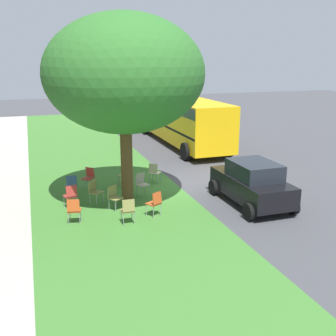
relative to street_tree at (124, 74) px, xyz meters
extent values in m
plane|color=#424247|center=(1.50, -2.69, -4.73)|extent=(80.00, 80.00, 0.00)
cube|color=#3D752D|center=(1.50, 0.51, -4.73)|extent=(48.00, 6.00, 0.01)
cylinder|color=brown|center=(0.00, 0.00, -3.03)|extent=(0.44, 0.44, 3.40)
ellipsoid|color=#2D6B28|center=(0.00, 0.00, 0.02)|extent=(5.64, 5.64, 4.17)
cube|color=#335184|center=(1.38, 1.93, -4.29)|extent=(0.40, 0.42, 0.04)
cube|color=#335184|center=(1.20, 1.93, -4.05)|extent=(0.09, 0.40, 0.40)
cylinder|color=gray|center=(1.55, 1.75, -4.52)|extent=(0.02, 0.02, 0.42)
cylinder|color=gray|center=(1.55, 2.11, -4.52)|extent=(0.02, 0.02, 0.42)
cylinder|color=gray|center=(1.21, 1.75, -4.52)|extent=(0.02, 0.02, 0.42)
cylinder|color=gray|center=(1.21, 2.11, -4.52)|extent=(0.02, 0.02, 0.42)
cube|color=#C64C1E|center=(-1.40, 2.12, -4.29)|extent=(0.49, 0.50, 0.04)
cube|color=#C64C1E|center=(-1.57, 2.16, -4.05)|extent=(0.18, 0.41, 0.40)
cylinder|color=gray|center=(-1.27, 1.91, -4.52)|extent=(0.02, 0.02, 0.42)
cylinder|color=gray|center=(-1.19, 2.26, -4.52)|extent=(0.02, 0.02, 0.42)
cylinder|color=gray|center=(-1.60, 1.99, -4.52)|extent=(0.02, 0.02, 0.42)
cylinder|color=gray|center=(-1.52, 2.34, -4.52)|extent=(0.02, 0.02, 0.42)
cube|color=olive|center=(-1.98, 0.47, -4.29)|extent=(0.40, 0.42, 0.04)
cube|color=olive|center=(-2.16, 0.47, -4.05)|extent=(0.09, 0.40, 0.40)
cylinder|color=gray|center=(-1.82, 0.29, -4.52)|extent=(0.02, 0.02, 0.42)
cylinder|color=gray|center=(-1.81, 0.65, -4.52)|extent=(0.02, 0.02, 0.42)
cylinder|color=gray|center=(-2.16, 0.29, -4.52)|extent=(0.02, 0.02, 0.42)
cylinder|color=gray|center=(-2.15, 0.65, -4.52)|extent=(0.02, 0.02, 0.42)
cube|color=#C64C1E|center=(-1.61, -0.53, -4.29)|extent=(0.55, 0.56, 0.04)
cube|color=#C64C1E|center=(-1.77, -0.62, -4.05)|extent=(0.27, 0.39, 0.40)
cylinder|color=gray|center=(-1.37, -0.61, -4.52)|extent=(0.02, 0.02, 0.42)
cylinder|color=gray|center=(-1.55, -0.29, -4.52)|extent=(0.02, 0.02, 0.42)
cylinder|color=gray|center=(-1.67, -0.77, -4.52)|extent=(0.02, 0.02, 0.42)
cylinder|color=gray|center=(-1.84, -0.46, -4.52)|extent=(0.02, 0.02, 0.42)
cube|color=olive|center=(0.22, 1.14, -4.29)|extent=(0.57, 0.58, 0.04)
cube|color=olive|center=(0.36, 1.25, -4.05)|extent=(0.32, 0.37, 0.40)
cylinder|color=gray|center=(-0.03, 1.18, -4.52)|extent=(0.02, 0.02, 0.42)
cylinder|color=gray|center=(0.20, 0.89, -4.52)|extent=(0.02, 0.02, 0.42)
cylinder|color=gray|center=(0.24, 1.39, -4.52)|extent=(0.02, 0.02, 0.42)
cylinder|color=gray|center=(0.47, 1.11, -4.52)|extent=(0.02, 0.02, 0.42)
cube|color=#B7332D|center=(0.12, 2.10, -4.29)|extent=(0.50, 0.51, 0.04)
cube|color=#B7332D|center=(-0.05, 2.06, -4.05)|extent=(0.19, 0.41, 0.40)
cylinder|color=gray|center=(0.33, 1.97, -4.52)|extent=(0.02, 0.02, 0.42)
cylinder|color=gray|center=(0.24, 2.32, -4.52)|extent=(0.02, 0.02, 0.42)
cylinder|color=gray|center=(0.00, 1.88, -4.52)|extent=(0.02, 0.02, 0.42)
cylinder|color=gray|center=(-0.09, 2.23, -4.52)|extent=(0.02, 0.02, 0.42)
cube|color=olive|center=(2.08, -0.34, -4.29)|extent=(0.56, 0.57, 0.04)
cube|color=olive|center=(1.93, -0.44, -4.05)|extent=(0.29, 0.38, 0.40)
cylinder|color=gray|center=(2.32, -0.40, -4.52)|extent=(0.02, 0.02, 0.42)
cylinder|color=gray|center=(2.12, -0.10, -4.52)|extent=(0.02, 0.02, 0.42)
cylinder|color=gray|center=(2.03, -0.58, -4.52)|extent=(0.02, 0.02, 0.42)
cylinder|color=gray|center=(1.84, -0.28, -4.52)|extent=(0.02, 0.02, 0.42)
cube|color=#B7332D|center=(2.12, 1.19, -4.29)|extent=(0.58, 0.58, 0.04)
cube|color=#B7332D|center=(2.24, 1.06, -4.05)|extent=(0.34, 0.34, 0.40)
cylinder|color=gray|center=(2.13, 1.44, -4.52)|extent=(0.02, 0.02, 0.42)
cylinder|color=gray|center=(1.87, 1.19, -4.52)|extent=(0.02, 0.02, 0.42)
cylinder|color=gray|center=(2.36, 1.20, -4.52)|extent=(0.02, 0.02, 0.42)
cylinder|color=gray|center=(2.11, 0.94, -4.52)|extent=(0.02, 0.02, 0.42)
cube|color=beige|center=(2.07, -1.71, -4.29)|extent=(0.58, 0.58, 0.04)
cube|color=beige|center=(1.94, -1.60, -4.05)|extent=(0.33, 0.36, 0.40)
cylinder|color=gray|center=(2.09, -1.96, -4.52)|extent=(0.02, 0.02, 0.42)
cylinder|color=gray|center=(2.32, -1.69, -4.52)|extent=(0.02, 0.02, 0.42)
cylinder|color=gray|center=(1.83, -1.74, -4.52)|extent=(0.02, 0.02, 0.42)
cylinder|color=gray|center=(2.06, -1.47, -4.52)|extent=(0.02, 0.02, 0.42)
cube|color=olive|center=(-0.65, 0.58, -4.29)|extent=(0.56, 0.57, 0.04)
cube|color=olive|center=(-0.50, 0.68, -4.05)|extent=(0.28, 0.39, 0.40)
cylinder|color=gray|center=(-0.89, 0.65, -4.52)|extent=(0.02, 0.02, 0.42)
cylinder|color=gray|center=(-0.70, 0.34, -4.52)|extent=(0.02, 0.02, 0.42)
cylinder|color=gray|center=(-0.60, 0.83, -4.52)|extent=(0.02, 0.02, 0.42)
cylinder|color=gray|center=(-0.41, 0.52, -4.52)|extent=(0.02, 0.02, 0.42)
cube|color=#ADA393|center=(0.56, -0.75, -4.29)|extent=(0.52, 0.53, 0.04)
cube|color=#ADA393|center=(0.73, -0.69, -4.05)|extent=(0.21, 0.40, 0.40)
cylinder|color=gray|center=(0.34, -0.64, -4.52)|extent=(0.02, 0.02, 0.42)
cylinder|color=gray|center=(0.46, -0.98, -4.52)|extent=(0.02, 0.02, 0.42)
cylinder|color=gray|center=(0.66, -0.52, -4.52)|extent=(0.02, 0.02, 0.42)
cylinder|color=gray|center=(0.78, -0.86, -4.52)|extent=(0.02, 0.02, 0.42)
cube|color=black|center=(-1.66, -4.30, -4.05)|extent=(3.70, 1.64, 0.76)
cube|color=#1E232B|center=(-1.81, -4.30, -3.40)|extent=(1.90, 1.44, 0.64)
cylinder|color=black|center=(-0.26, -3.43, -4.43)|extent=(0.60, 0.18, 0.60)
cylinder|color=black|center=(-0.26, -5.17, -4.43)|extent=(0.60, 0.18, 0.60)
cylinder|color=black|center=(-3.06, -3.43, -4.43)|extent=(0.60, 0.18, 0.60)
cylinder|color=black|center=(-3.06, -5.17, -4.43)|extent=(0.60, 0.18, 0.60)
cube|color=yellow|center=(9.28, -5.64, -3.10)|extent=(10.40, 2.44, 2.50)
cube|color=black|center=(9.28, -5.64, -3.45)|extent=(10.30, 2.46, 0.12)
cube|color=black|center=(9.28, -5.64, -2.20)|extent=(10.30, 2.46, 0.56)
cylinder|color=black|center=(13.28, -4.38, -4.25)|extent=(0.96, 0.28, 0.96)
cylinder|color=black|center=(13.28, -6.90, -4.25)|extent=(0.96, 0.28, 0.96)
cylinder|color=black|center=(5.28, -4.38, -4.25)|extent=(0.96, 0.28, 0.96)
cylinder|color=black|center=(5.28, -6.90, -4.25)|extent=(0.96, 0.28, 0.96)
camera|label=1|loc=(-14.31, 3.25, 0.61)|focal=43.73mm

